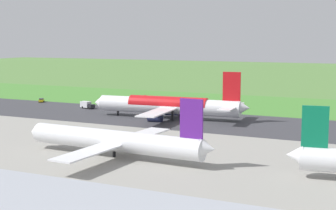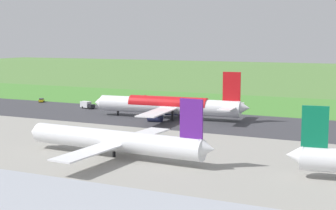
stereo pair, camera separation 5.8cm
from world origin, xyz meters
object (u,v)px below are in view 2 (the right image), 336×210
Objects in this scene: airliner_main at (169,106)px; no_stopping_sign at (145,97)px; airliner_parked_mid at (115,140)px; traffic_cone_orange at (128,100)px; service_truck_fuel at (87,105)px; service_car_ops at (41,100)px.

no_stopping_sign is (29.58, -39.07, -2.89)m from airliner_main.
airliner_parked_mid is 87.82× the size of traffic_cone_orange.
service_truck_fuel is 28.79m from service_car_ops.
airliner_parked_mid reaches higher than no_stopping_sign.
no_stopping_sign is (42.00, -93.22, -2.38)m from airliner_parked_mid.
traffic_cone_orange is (-29.15, -20.24, -0.57)m from service_car_ops.
airliner_parked_mid is at bearing 128.84° from service_truck_fuel.
airliner_parked_mid reaches higher than service_car_ops.
no_stopping_sign is at bearing -105.34° from service_truck_fuel.
service_truck_fuel is 2.50× the size of no_stopping_sign.
service_truck_fuel is at bearing 74.66° from no_stopping_sign.
airliner_main is 39.02m from service_truck_fuel.
traffic_cone_orange is at bearing -145.22° from service_car_ops.
service_car_ops reaches higher than traffic_cone_orange.
service_truck_fuel reaches higher than traffic_cone_orange.
service_car_ops is at bearing 32.44° from no_stopping_sign.
airliner_main reaches higher than service_car_ops.
airliner_parked_mid is 19.63× the size of no_stopping_sign.
traffic_cone_orange is (49.00, -90.48, -3.58)m from airliner_parked_mid.
no_stopping_sign is (-36.15, -22.98, 0.62)m from service_car_ops.
no_stopping_sign is (-8.40, -30.63, 0.06)m from service_truck_fuel.
traffic_cone_orange is (36.59, -36.33, -4.08)m from airliner_main.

